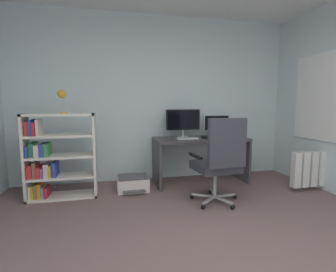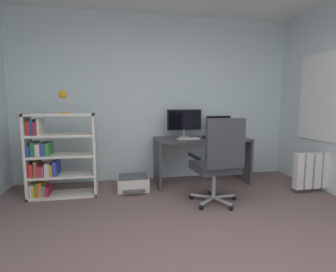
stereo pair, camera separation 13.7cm
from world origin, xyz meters
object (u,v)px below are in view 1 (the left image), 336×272
at_px(desk, 200,150).
at_px(desk_lamp, 62,97).
at_px(computer_mouse, 205,137).
at_px(keyboard, 187,138).
at_px(office_chair, 220,159).
at_px(monitor_secondary, 216,124).
at_px(bookshelf, 54,158).
at_px(radiator, 317,169).
at_px(monitor_main, 183,121).
at_px(printer, 133,183).

distance_m(desk, desk_lamp, 2.18).
bearing_deg(desk, computer_mouse, -68.10).
height_order(keyboard, office_chair, office_chair).
bearing_deg(monitor_secondary, bookshelf, -171.57).
bearing_deg(computer_mouse, radiator, -39.73).
distance_m(monitor_main, radiator, 2.11).
distance_m(monitor_secondary, desk_lamp, 2.41).
bearing_deg(desk, radiator, -25.87).
bearing_deg(bookshelf, monitor_secondary, 8.43).
relative_size(monitor_secondary, office_chair, 0.41).
xyz_separation_m(desk, office_chair, (-0.10, -0.96, 0.05)).
relative_size(desk, monitor_secondary, 3.27).
distance_m(keyboard, radiator, 1.95).
height_order(monitor_secondary, keyboard, monitor_secondary).
height_order(keyboard, desk_lamp, desk_lamp).
distance_m(monitor_secondary, printer, 1.68).
relative_size(desk_lamp, radiator, 0.38).
relative_size(monitor_secondary, printer, 0.99).
bearing_deg(desk_lamp, office_chair, -21.45).
bearing_deg(radiator, monitor_secondary, 143.21).
height_order(office_chair, desk_lamp, desk_lamp).
xyz_separation_m(keyboard, desk_lamp, (-1.76, -0.12, 0.62)).
xyz_separation_m(desk_lamp, radiator, (3.54, -0.53, -1.04)).
height_order(computer_mouse, bookshelf, bookshelf).
bearing_deg(desk_lamp, radiator, -8.54).
xyz_separation_m(office_chair, bookshelf, (-2.04, 0.75, -0.04)).
relative_size(monitor_main, desk_lamp, 1.84).
xyz_separation_m(desk, bookshelf, (-2.15, -0.21, 0.01)).
distance_m(bookshelf, radiator, 3.73).
xyz_separation_m(monitor_secondary, office_chair, (-0.44, -1.12, -0.34)).
bearing_deg(monitor_main, bookshelf, -169.06).
height_order(computer_mouse, radiator, computer_mouse).
relative_size(printer, radiator, 0.56).
relative_size(monitor_main, monitor_secondary, 1.28).
relative_size(computer_mouse, radiator, 0.12).
bearing_deg(monitor_main, desk_lamp, -168.18).
bearing_deg(computer_mouse, bookshelf, 166.78).
height_order(desk, monitor_main, monitor_main).
height_order(monitor_main, printer, monitor_main).
xyz_separation_m(computer_mouse, printer, (-1.14, -0.07, -0.64)).
bearing_deg(office_chair, radiator, 7.45).
bearing_deg(monitor_secondary, desk, -155.10).
bearing_deg(desk, desk_lamp, -173.92).
distance_m(office_chair, desk_lamp, 2.18).
bearing_deg(monitor_secondary, computer_mouse, -139.67).
height_order(desk, printer, desk).
bearing_deg(computer_mouse, monitor_main, 122.20).
bearing_deg(desk, office_chair, -96.18).
relative_size(bookshelf, desk_lamp, 3.68).
distance_m(computer_mouse, printer, 1.31).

